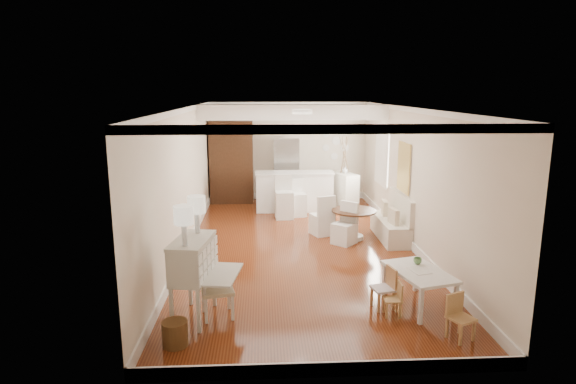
{
  "coord_description": "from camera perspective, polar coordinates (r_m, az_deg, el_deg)",
  "views": [
    {
      "loc": [
        -0.72,
        -9.28,
        3.13
      ],
      "look_at": [
        -0.22,
        0.3,
        1.09
      ],
      "focal_mm": 30.0,
      "sensor_mm": 36.0,
      "label": 1
    }
  ],
  "objects": [
    {
      "name": "bar_stool_right",
      "position": [
        12.11,
        1.19,
        -0.73
      ],
      "size": [
        0.44,
        0.44,
        0.93
      ],
      "primitive_type": "cube",
      "rotation": [
        0.0,
        0.0,
        0.21
      ],
      "color": "white",
      "rests_on": "ground"
    },
    {
      "name": "slip_chair_far",
      "position": [
        10.6,
        4.06,
        -2.69
      ],
      "size": [
        0.56,
        0.57,
        0.9
      ],
      "primitive_type": "cube",
      "rotation": [
        0.0,
        0.0,
        -2.76
      ],
      "color": "white",
      "rests_on": "ground"
    },
    {
      "name": "pantry_cabinet",
      "position": [
        13.63,
        -6.7,
        3.56
      ],
      "size": [
        1.2,
        0.6,
        2.3
      ],
      "primitive_type": "cube",
      "color": "#381E11",
      "rests_on": "ground"
    },
    {
      "name": "kids_table",
      "position": [
        7.45,
        15.17,
        -10.97
      ],
      "size": [
        0.93,
        1.25,
        0.56
      ],
      "primitive_type": "cube",
      "rotation": [
        0.0,
        0.0,
        0.26
      ],
      "color": "white",
      "rests_on": "ground"
    },
    {
      "name": "kids_chair_b",
      "position": [
        7.27,
        11.2,
        -11.08
      ],
      "size": [
        0.36,
        0.36,
        0.62
      ],
      "primitive_type": "cube",
      "rotation": [
        0.0,
        0.0,
        -1.35
      ],
      "color": "tan",
      "rests_on": "ground"
    },
    {
      "name": "fridge",
      "position": [
        13.65,
        1.31,
        2.58
      ],
      "size": [
        0.75,
        0.65,
        1.8
      ],
      "primitive_type": "imported",
      "color": "silver",
      "rests_on": "ground"
    },
    {
      "name": "gustavian_armchair",
      "position": [
        6.93,
        -8.39,
        -11.28
      ],
      "size": [
        0.56,
        0.56,
        0.82
      ],
      "primitive_type": "cube",
      "rotation": [
        0.0,
        0.0,
        1.78
      ],
      "color": "silver",
      "rests_on": "ground"
    },
    {
      "name": "banquette",
      "position": [
        10.48,
        12.08,
        -2.87
      ],
      "size": [
        0.52,
        1.6,
        0.98
      ],
      "primitive_type": "cube",
      "color": "silver",
      "rests_on": "ground"
    },
    {
      "name": "kids_chair_a",
      "position": [
        7.09,
        12.26,
        -12.27
      ],
      "size": [
        0.25,
        0.25,
        0.5
      ],
      "primitive_type": "cube",
      "rotation": [
        0.0,
        0.0,
        -1.6
      ],
      "color": "#AE844F",
      "rests_on": "ground"
    },
    {
      "name": "wicker_basket",
      "position": [
        6.4,
        -13.25,
        -16.0
      ],
      "size": [
        0.42,
        0.42,
        0.32
      ],
      "primitive_type": "cylinder",
      "rotation": [
        0.0,
        0.0,
        -0.4
      ],
      "color": "brown",
      "rests_on": "ground"
    },
    {
      "name": "slip_chair_near",
      "position": [
        10.01,
        6.7,
        -3.72
      ],
      "size": [
        0.59,
        0.59,
        0.87
      ],
      "primitive_type": "cube",
      "rotation": [
        0.0,
        0.0,
        -0.73
      ],
      "color": "white",
      "rests_on": "ground"
    },
    {
      "name": "branch_vase",
      "position": [
        13.21,
        6.76,
        2.64
      ],
      "size": [
        0.22,
        0.22,
        0.17
      ],
      "primitive_type": "imported",
      "rotation": [
        0.0,
        0.0,
        -0.42
      ],
      "color": "silver",
      "rests_on": "sideboard"
    },
    {
      "name": "dining_table",
      "position": [
        10.37,
        7.77,
        -3.85
      ],
      "size": [
        1.25,
        1.25,
        0.64
      ],
      "primitive_type": "cylinder",
      "rotation": [
        0.0,
        0.0,
        -0.43
      ],
      "color": "#432615",
      "rests_on": "ground"
    },
    {
      "name": "room",
      "position": [
        9.7,
        1.5,
        5.18
      ],
      "size": [
        9.0,
        9.04,
        2.82
      ],
      "color": "brown",
      "rests_on": "ground"
    },
    {
      "name": "breakfast_counter",
      "position": [
        12.68,
        0.75,
        0.08
      ],
      "size": [
        2.05,
        0.65,
        1.03
      ],
      "primitive_type": "cube",
      "color": "white",
      "rests_on": "ground"
    },
    {
      "name": "pencil_cup",
      "position": [
        7.59,
        15.1,
        -7.88
      ],
      "size": [
        0.15,
        0.15,
        0.1
      ],
      "primitive_type": "imported",
      "rotation": [
        0.0,
        0.0,
        0.29
      ],
      "color": "#5C9054",
      "rests_on": "kids_table"
    },
    {
      "name": "sideboard",
      "position": [
        13.29,
        6.6,
        0.31
      ],
      "size": [
        0.74,
        1.05,
        0.92
      ],
      "primitive_type": "cube",
      "rotation": [
        0.0,
        0.0,
        0.36
      ],
      "color": "silver",
      "rests_on": "ground"
    },
    {
      "name": "secretary_bureau",
      "position": [
        6.87,
        -11.16,
        -10.06
      ],
      "size": [
        1.04,
        1.05,
        1.16
      ],
      "primitive_type": "cube",
      "rotation": [
        0.0,
        0.0,
        -0.15
      ],
      "color": "beige",
      "rests_on": "ground"
    },
    {
      "name": "kids_chair_c",
      "position": [
        6.69,
        19.84,
        -13.83
      ],
      "size": [
        0.38,
        0.38,
        0.6
      ],
      "primitive_type": "cube",
      "rotation": [
        0.0,
        0.0,
        0.42
      ],
      "color": "tan",
      "rests_on": "ground"
    },
    {
      "name": "bar_stool_left",
      "position": [
        11.88,
        -0.46,
        -0.61
      ],
      "size": [
        0.46,
        0.46,
        1.08
      ],
      "primitive_type": "cube",
      "rotation": [
        0.0,
        0.0,
        0.06
      ],
      "color": "white",
      "rests_on": "ground"
    }
  ]
}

